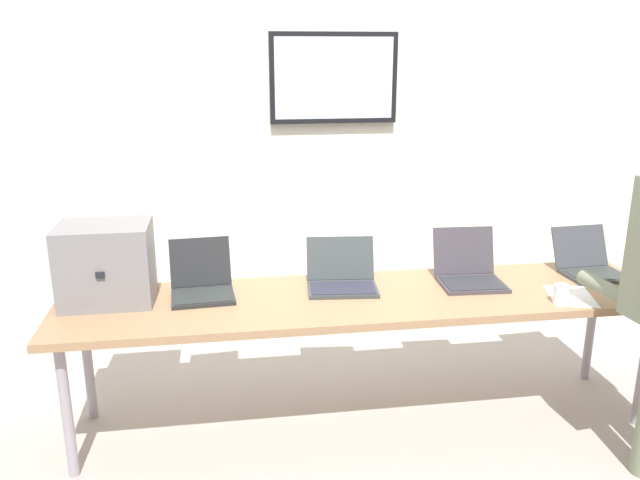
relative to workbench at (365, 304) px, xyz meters
name	(u,v)px	position (x,y,z in m)	size (l,w,h in m)	color
ground	(362,423)	(0.00, 0.00, -0.70)	(8.00, 8.00, 0.04)	#A09791
back_wall	(329,147)	(0.00, 1.13, 0.64)	(8.00, 0.11, 2.60)	silver
workbench	(365,304)	(0.00, 0.00, 0.00)	(3.08, 0.70, 0.72)	#997350
equipment_box	(106,263)	(-1.27, 0.12, 0.24)	(0.44, 0.35, 0.39)	slate
laptop_station_0	(202,283)	(-0.82, 0.14, 0.11)	(0.33, 0.36, 0.26)	#232426
laptop_station_1	(342,277)	(-0.09, 0.14, 0.10)	(0.39, 0.36, 0.24)	#353A3C
laptop_station_2	(469,271)	(0.59, 0.11, 0.11)	(0.35, 0.36, 0.27)	#3D3840
laptop_station_3	(589,264)	(1.31, 0.14, 0.10)	(0.34, 0.36, 0.24)	#3A3C42
coffee_mug	(561,294)	(0.93, -0.25, 0.09)	(0.07, 0.07, 0.10)	white
paper_sheet	(571,296)	(1.03, -0.17, 0.05)	(0.28, 0.34, 0.00)	white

